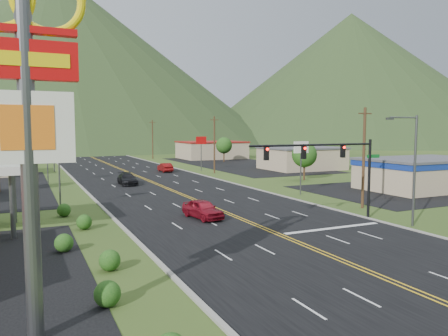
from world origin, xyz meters
name	(u,v)px	position (x,y,z in m)	size (l,w,h in m)	color
ground	(408,288)	(0.00, 0.00, 0.00)	(500.00, 500.00, 0.00)	#273D16
road	(408,288)	(0.00, 0.00, 0.00)	(20.00, 460.00, 0.04)	black
curb_west	(223,327)	(-10.15, 0.00, 0.00)	(0.30, 460.00, 0.14)	gray
pylon_sign	(26,91)	(-17.00, 2.00, 9.30)	(4.32, 0.60, 14.00)	#59595E
traffic_signal	(333,160)	(6.48, 14.00, 5.33)	(13.10, 0.43, 7.00)	black
streetlight_east	(412,163)	(11.18, 10.00, 5.18)	(3.28, 0.25, 9.00)	#59595E
streetlight_west	(55,143)	(-11.68, 70.00, 5.18)	(3.28, 0.25, 9.00)	#59595E
building_east_near	(423,172)	(30.00, 25.00, 2.27)	(15.40, 10.40, 4.10)	tan
building_east_mid	(302,158)	(32.00, 55.00, 2.16)	(14.40, 11.40, 4.30)	tan
building_east_far	(212,150)	(28.00, 90.00, 2.26)	(16.40, 12.40, 4.50)	tan
pole_sign_west_a	(59,158)	(-14.00, 30.00, 5.05)	(2.00, 0.18, 6.40)	#59595E
pole_sign_west_b	(47,149)	(-14.00, 52.00, 5.05)	(2.00, 0.18, 6.40)	#59595E
pole_sign_east_a	(301,153)	(13.00, 28.00, 5.05)	(2.00, 0.18, 6.40)	#59595E
pole_sign_east_b	(201,144)	(13.00, 60.00, 5.05)	(2.00, 0.18, 6.40)	#59595E
tree_east_a	(304,155)	(22.00, 40.00, 3.89)	(3.84, 3.84, 5.82)	#382314
tree_east_b	(224,145)	(26.00, 78.00, 3.89)	(3.84, 3.84, 5.82)	#382314
utility_pole_a	(364,157)	(13.50, 18.00, 5.13)	(1.60, 0.28, 10.00)	#382314
utility_pole_b	(214,144)	(13.50, 55.00, 5.13)	(1.60, 0.28, 10.00)	#382314
utility_pole_c	(153,139)	(13.50, 95.00, 5.13)	(1.60, 0.28, 10.00)	#382314
utility_pole_d	(121,136)	(13.50, 135.00, 5.13)	(1.60, 0.28, 10.00)	#382314
mountain_n	(57,58)	(0.00, 220.00, 42.50)	(220.00, 220.00, 85.00)	#273F1C
mountain_ne	(350,79)	(147.84, 176.19, 35.00)	(180.00, 180.00, 70.00)	#273F1C
car_red_near	(203,209)	(-2.96, 19.93, 0.82)	(1.94, 4.83, 1.65)	maroon
car_dark_mid	(127,179)	(-3.92, 45.76, 0.79)	(2.22, 5.45, 1.58)	black
car_red_far	(165,168)	(6.30, 60.97, 0.79)	(1.68, 4.82, 1.59)	maroon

